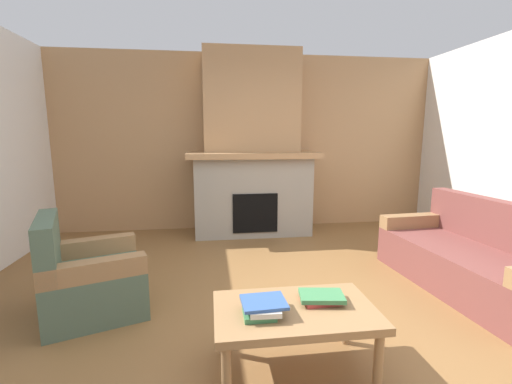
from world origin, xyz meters
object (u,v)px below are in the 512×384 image
coffee_table (295,316)px  armchair (88,279)px  fireplace (252,156)px  couch (474,260)px

coffee_table → armchair: bearing=148.3°
fireplace → armchair: bearing=-126.6°
fireplace → coffee_table: (-0.12, -3.19, -0.79)m
fireplace → couch: (1.89, -2.25, -0.88)m
fireplace → armchair: size_ratio=2.78×
coffee_table → fireplace: bearing=87.8°
fireplace → armchair: 2.92m
couch → coffee_table: (-2.01, -0.94, 0.09)m
couch → coffee_table: size_ratio=1.85×
couch → coffee_table: bearing=-155.1°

